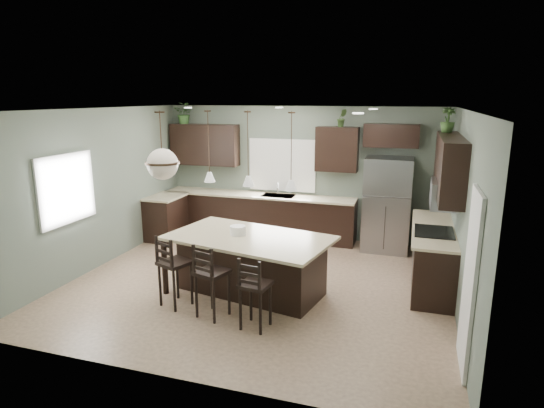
{
  "coord_description": "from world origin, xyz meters",
  "views": [
    {
      "loc": [
        2.3,
        -6.6,
        2.99
      ],
      "look_at": [
        0.1,
        0.4,
        1.25
      ],
      "focal_mm": 30.0,
      "sensor_mm": 36.0,
      "label": 1
    }
  ],
  "objects_px": {
    "refrigerator": "(387,205)",
    "bar_stool_left": "(175,271)",
    "bar_stool_center": "(212,280)",
    "plant_back_left": "(185,113)",
    "bar_stool_right": "(255,292)",
    "kitchen_island": "(249,265)",
    "serving_dish": "(238,230)"
  },
  "relations": [
    {
      "from": "kitchen_island",
      "to": "serving_dish",
      "type": "bearing_deg",
      "value": -180.0
    },
    {
      "from": "bar_stool_right",
      "to": "plant_back_left",
      "type": "relative_size",
      "value": 2.16
    },
    {
      "from": "bar_stool_center",
      "to": "plant_back_left",
      "type": "bearing_deg",
      "value": 138.36
    },
    {
      "from": "kitchen_island",
      "to": "plant_back_left",
      "type": "xyz_separation_m",
      "value": [
        -2.6,
        2.99,
        2.17
      ]
    },
    {
      "from": "serving_dish",
      "to": "bar_stool_left",
      "type": "relative_size",
      "value": 0.22
    },
    {
      "from": "kitchen_island",
      "to": "bar_stool_center",
      "type": "height_order",
      "value": "bar_stool_center"
    },
    {
      "from": "serving_dish",
      "to": "bar_stool_center",
      "type": "relative_size",
      "value": 0.22
    },
    {
      "from": "refrigerator",
      "to": "bar_stool_left",
      "type": "bearing_deg",
      "value": -128.2
    },
    {
      "from": "bar_stool_left",
      "to": "plant_back_left",
      "type": "bearing_deg",
      "value": 136.09
    },
    {
      "from": "bar_stool_right",
      "to": "plant_back_left",
      "type": "height_order",
      "value": "plant_back_left"
    },
    {
      "from": "kitchen_island",
      "to": "bar_stool_left",
      "type": "height_order",
      "value": "bar_stool_left"
    },
    {
      "from": "kitchen_island",
      "to": "refrigerator",
      "type": "bearing_deg",
      "value": 67.43
    },
    {
      "from": "refrigerator",
      "to": "plant_back_left",
      "type": "distance_m",
      "value": 4.78
    },
    {
      "from": "kitchen_island",
      "to": "bar_stool_center",
      "type": "xyz_separation_m",
      "value": [
        -0.22,
        -0.86,
        0.07
      ]
    },
    {
      "from": "refrigerator",
      "to": "kitchen_island",
      "type": "height_order",
      "value": "refrigerator"
    },
    {
      "from": "kitchen_island",
      "to": "bar_stool_right",
      "type": "relative_size",
      "value": 2.42
    },
    {
      "from": "refrigerator",
      "to": "plant_back_left",
      "type": "height_order",
      "value": "plant_back_left"
    },
    {
      "from": "bar_stool_center",
      "to": "plant_back_left",
      "type": "distance_m",
      "value": 4.99
    },
    {
      "from": "refrigerator",
      "to": "kitchen_island",
      "type": "xyz_separation_m",
      "value": [
        -1.86,
        -2.78,
        -0.46
      ]
    },
    {
      "from": "refrigerator",
      "to": "kitchen_island",
      "type": "distance_m",
      "value": 3.38
    },
    {
      "from": "refrigerator",
      "to": "serving_dish",
      "type": "relative_size",
      "value": 7.71
    },
    {
      "from": "refrigerator",
      "to": "bar_stool_left",
      "type": "relative_size",
      "value": 1.71
    },
    {
      "from": "bar_stool_center",
      "to": "plant_back_left",
      "type": "relative_size",
      "value": 2.31
    },
    {
      "from": "bar_stool_center",
      "to": "bar_stool_right",
      "type": "bearing_deg",
      "value": 5.92
    },
    {
      "from": "bar_stool_left",
      "to": "plant_back_left",
      "type": "height_order",
      "value": "plant_back_left"
    },
    {
      "from": "plant_back_left",
      "to": "refrigerator",
      "type": "bearing_deg",
      "value": -2.7
    },
    {
      "from": "bar_stool_left",
      "to": "bar_stool_right",
      "type": "bearing_deg",
      "value": 9.25
    },
    {
      "from": "bar_stool_left",
      "to": "plant_back_left",
      "type": "xyz_separation_m",
      "value": [
        -1.72,
        3.7,
        2.09
      ]
    },
    {
      "from": "bar_stool_right",
      "to": "kitchen_island",
      "type": "bearing_deg",
      "value": 122.22
    },
    {
      "from": "kitchen_island",
      "to": "plant_back_left",
      "type": "bearing_deg",
      "value": 142.23
    },
    {
      "from": "refrigerator",
      "to": "bar_stool_right",
      "type": "xyz_separation_m",
      "value": [
        -1.41,
        -3.77,
        -0.42
      ]
    },
    {
      "from": "refrigerator",
      "to": "bar_stool_left",
      "type": "distance_m",
      "value": 4.45
    }
  ]
}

